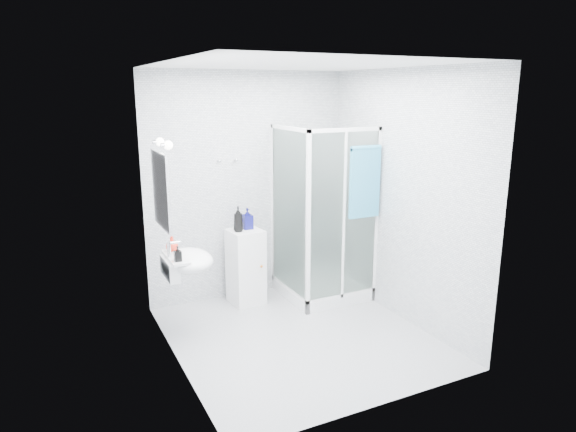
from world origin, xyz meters
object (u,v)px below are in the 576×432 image
wall_basin (186,261)px  hand_towel (365,180)px  shampoo_bottle_a (238,219)px  shampoo_bottle_b (247,219)px  soap_dispenser_black (178,254)px  soap_dispenser_orange (172,244)px  storage_cabinet (246,267)px  shower_enclosure (320,261)px

wall_basin → hand_towel: hand_towel is taller
wall_basin → shampoo_bottle_a: 0.95m
wall_basin → hand_towel: bearing=-2.5°
shampoo_bottle_b → soap_dispenser_black: 1.26m
hand_towel → shampoo_bottle_a: bearing=152.1°
hand_towel → shampoo_bottle_b: hand_towel is taller
wall_basin → hand_towel: 2.07m
soap_dispenser_orange → shampoo_bottle_b: bearing=25.8°
shampoo_bottle_b → soap_dispenser_black: (-0.99, -0.77, -0.05)m
wall_basin → soap_dispenser_black: wall_basin is taller
hand_towel → shampoo_bottle_a: hand_towel is taller
storage_cabinet → shampoo_bottle_a: shampoo_bottle_a is taller
shampoo_bottle_b → wall_basin: bearing=-144.9°
soap_dispenser_orange → hand_towel: bearing=-6.5°
shower_enclosure → shampoo_bottle_b: 0.99m
shampoo_bottle_a → shampoo_bottle_b: size_ratio=1.18×
wall_basin → storage_cabinet: bearing=34.6°
hand_towel → shampoo_bottle_b: (-1.08, 0.70, -0.46)m
wall_basin → soap_dispenser_black: (-0.11, -0.16, 0.14)m
shampoo_bottle_a → shampoo_bottle_b: 0.15m
shampoo_bottle_a → soap_dispenser_orange: (-0.84, -0.41, -0.06)m
soap_dispenser_black → hand_towel: bearing=2.0°
storage_cabinet → shampoo_bottle_b: (0.05, 0.04, 0.55)m
hand_towel → soap_dispenser_black: size_ratio=5.55×
hand_towel → shampoo_bottle_a: 1.44m
hand_towel → soap_dispenser_orange: (-2.05, 0.23, -0.50)m
wall_basin → soap_dispenser_black: size_ratio=3.98×
storage_cabinet → shampoo_bottle_a: bearing=-172.5°
storage_cabinet → soap_dispenser_black: 1.30m
shampoo_bottle_b → soap_dispenser_orange: shampoo_bottle_b is taller
hand_towel → shampoo_bottle_b: 1.37m
shampoo_bottle_b → soap_dispenser_black: bearing=-142.0°
storage_cabinet → shampoo_bottle_a: 0.58m
shampoo_bottle_a → soap_dispenser_black: size_ratio=2.00×
storage_cabinet → shower_enclosure: bearing=-22.8°
storage_cabinet → hand_towel: hand_towel is taller
hand_towel → shower_enclosure: bearing=127.5°
storage_cabinet → soap_dispenser_orange: size_ratio=5.64×
shower_enclosure → wall_basin: shower_enclosure is taller
shower_enclosure → storage_cabinet: size_ratio=2.33×
shampoo_bottle_a → shampoo_bottle_b: shampoo_bottle_a is taller
shower_enclosure → soap_dispenser_black: bearing=-165.0°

